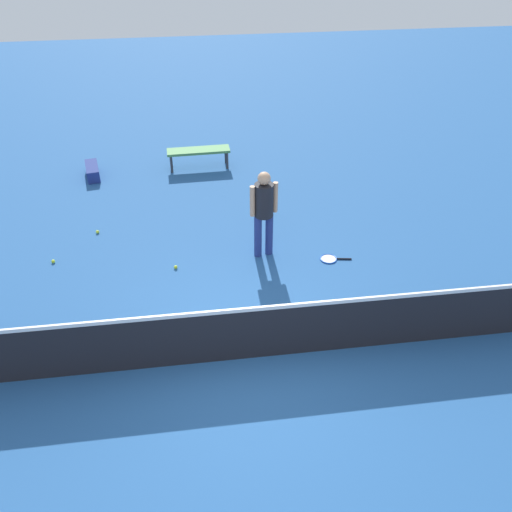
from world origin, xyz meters
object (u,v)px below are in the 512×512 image
(tennis_ball_by_net, at_px, (98,232))
(equipment_bag, at_px, (92,170))
(player_near_side, at_px, (264,208))
(tennis_ball_midcourt, at_px, (53,261))
(tennis_racket_near_player, at_px, (330,259))
(courtside_bench, at_px, (199,152))
(tennis_ball_near_player, at_px, (176,267))

(tennis_ball_by_net, bearing_deg, equipment_bag, -81.77)
(player_near_side, relative_size, equipment_bag, 2.03)
(tennis_ball_midcourt, bearing_deg, player_near_side, 176.45)
(tennis_racket_near_player, bearing_deg, tennis_ball_by_net, -18.78)
(tennis_ball_midcourt, xyz_separation_m, courtside_bench, (-2.85, -3.61, 0.38))
(tennis_racket_near_player, height_order, tennis_ball_midcourt, tennis_ball_midcourt)
(tennis_racket_near_player, relative_size, equipment_bag, 0.72)
(equipment_bag, bearing_deg, tennis_ball_midcourt, 84.74)
(player_near_side, height_order, tennis_ball_near_player, player_near_side)
(player_near_side, relative_size, courtside_bench, 1.13)
(tennis_ball_near_player, distance_m, equipment_bag, 4.43)
(courtside_bench, xyz_separation_m, equipment_bag, (2.53, 0.10, -0.28))
(tennis_racket_near_player, height_order, tennis_ball_by_net, tennis_ball_by_net)
(tennis_racket_near_player, relative_size, tennis_ball_midcourt, 9.13)
(tennis_ball_near_player, height_order, tennis_ball_by_net, same)
(tennis_ball_near_player, distance_m, courtside_bench, 4.15)
(tennis_ball_by_net, bearing_deg, tennis_racket_near_player, 161.22)
(player_near_side, distance_m, equipment_bag, 5.24)
(tennis_ball_near_player, xyz_separation_m, equipment_bag, (1.91, -3.99, 0.11))
(tennis_ball_near_player, height_order, equipment_bag, equipment_bag)
(tennis_ball_by_net, relative_size, equipment_bag, 0.08)
(player_near_side, height_order, tennis_ball_midcourt, player_near_side)
(player_near_side, bearing_deg, tennis_ball_midcourt, -3.55)
(tennis_racket_near_player, distance_m, tennis_ball_midcourt, 5.11)
(tennis_racket_near_player, relative_size, courtside_bench, 0.40)
(player_near_side, xyz_separation_m, tennis_ball_near_player, (1.64, 0.24, -0.98))
(tennis_ball_near_player, height_order, tennis_ball_midcourt, same)
(player_near_side, xyz_separation_m, tennis_ball_midcourt, (3.87, -0.24, -0.98))
(player_near_side, height_order, courtside_bench, player_near_side)
(tennis_ball_by_net, bearing_deg, player_near_side, 159.98)
(tennis_racket_near_player, relative_size, tennis_ball_by_net, 9.13)
(player_near_side, bearing_deg, tennis_racket_near_player, 164.57)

